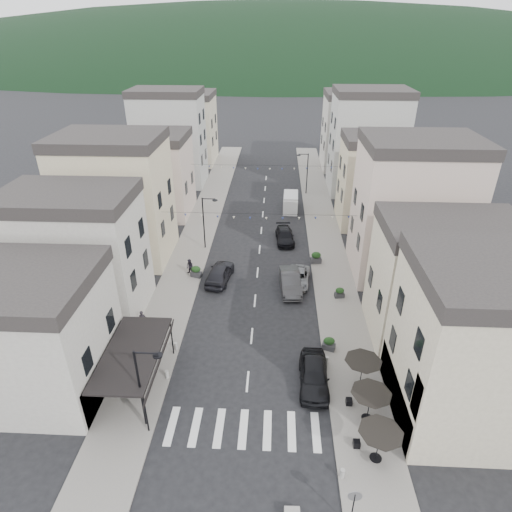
{
  "coord_description": "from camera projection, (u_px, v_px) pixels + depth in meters",
  "views": [
    {
      "loc": [
        1.7,
        -16.11,
        22.19
      ],
      "look_at": [
        -0.01,
        18.07,
        3.5
      ],
      "focal_mm": 30.0,
      "sensor_mm": 36.0,
      "label": 1
    }
  ],
  "objects": [
    {
      "name": "boutique_building",
      "position": [
        10.0,
        339.0,
        27.97
      ],
      "size": [
        12.0,
        8.0,
        8.0
      ],
      "primitive_type": "cube",
      "color": "#A8A29A",
      "rests_on": "ground"
    },
    {
      "name": "streetlamp_left_near",
      "position": [
        144.0,
        382.0,
        25.06
      ],
      "size": [
        1.7,
        0.56,
        6.0
      ],
      "color": "black",
      "rests_on": "ground"
    },
    {
      "name": "traffic_sign",
      "position": [
        354.0,
        502.0,
        20.58
      ],
      "size": [
        0.7,
        0.07,
        2.7
      ],
      "color": "black",
      "rests_on": "ground"
    },
    {
      "name": "bistro_building",
      "position": [
        489.0,
        353.0,
        25.3
      ],
      "size": [
        10.0,
        8.0,
        10.0
      ],
      "primitive_type": "cube",
      "color": "#B4A88F",
      "rests_on": "ground"
    },
    {
      "name": "buildings_row_right",
      "position": [
        380.0,
        168.0,
        53.24
      ],
      "size": [
        10.2,
        54.16,
        14.5
      ],
      "color": "#B4A88F",
      "rests_on": "ground"
    },
    {
      "name": "parked_car_e",
      "position": [
        220.0,
        273.0,
        41.48
      ],
      "size": [
        2.69,
        5.26,
        1.71
      ],
      "primitive_type": "imported",
      "rotation": [
        0.0,
        0.0,
        3.01
      ],
      "color": "black",
      "rests_on": "ground"
    },
    {
      "name": "planter_ra",
      "position": [
        329.0,
        344.0,
        32.65
      ],
      "size": [
        1.11,
        0.84,
        1.1
      ],
      "rotation": [
        0.0,
        0.0,
        -0.34
      ],
      "color": "#333235",
      "rests_on": "sidewalk_right"
    },
    {
      "name": "bunting_near",
      "position": [
        258.0,
        217.0,
        41.4
      ],
      "size": [
        19.0,
        0.28,
        0.62
      ],
      "color": "black",
      "rests_on": "ground"
    },
    {
      "name": "streetlamp_right_far",
      "position": [
        305.0,
        169.0,
        61.37
      ],
      "size": [
        1.7,
        0.56,
        6.0
      ],
      "color": "black",
      "rests_on": "ground"
    },
    {
      "name": "pedestrian_b",
      "position": [
        190.0,
        267.0,
        42.37
      ],
      "size": [
        1.0,
        0.94,
        1.63
      ],
      "primitive_type": "imported",
      "rotation": [
        0.0,
        0.0,
        -0.55
      ],
      "color": "black",
      "rests_on": "sidewalk_left"
    },
    {
      "name": "cafe_terrace",
      "position": [
        371.0,
        396.0,
        25.81
      ],
      "size": [
        2.5,
        8.1,
        2.53
      ],
      "color": "black",
      "rests_on": "ground"
    },
    {
      "name": "hill_backdrop",
      "position": [
        277.0,
        60.0,
        287.79
      ],
      "size": [
        640.0,
        360.0,
        70.0
      ],
      "primitive_type": "ellipsoid",
      "color": "black",
      "rests_on": "ground"
    },
    {
      "name": "sidewalk_right",
      "position": [
        323.0,
        228.0,
        52.52
      ],
      "size": [
        4.0,
        76.0,
        0.12
      ],
      "primitive_type": "cube",
      "color": "slate",
      "rests_on": "ground"
    },
    {
      "name": "streetlamp_left_far",
      "position": [
        206.0,
        218.0,
        46.1
      ],
      "size": [
        1.7,
        0.56,
        6.0
      ],
      "color": "black",
      "rests_on": "ground"
    },
    {
      "name": "parked_car_a",
      "position": [
        314.0,
        375.0,
        29.48
      ],
      "size": [
        2.16,
        5.07,
        1.71
      ],
      "primitive_type": "imported",
      "rotation": [
        0.0,
        0.0,
        -0.03
      ],
      "color": "black",
      "rests_on": "ground"
    },
    {
      "name": "bunting_far",
      "position": [
        264.0,
        168.0,
        55.43
      ],
      "size": [
        19.0,
        0.28,
        0.62
      ],
      "color": "black",
      "rests_on": "ground"
    },
    {
      "name": "planter_la",
      "position": [
        157.0,
        331.0,
        33.95
      ],
      "size": [
        1.1,
        0.73,
        1.14
      ],
      "rotation": [
        0.0,
        0.0,
        0.18
      ],
      "color": "#2F2F32",
      "rests_on": "sidewalk_left"
    },
    {
      "name": "planter_rc",
      "position": [
        316.0,
        258.0,
        44.48
      ],
      "size": [
        1.18,
        0.75,
        1.25
      ],
      "rotation": [
        0.0,
        0.0,
        0.12
      ],
      "color": "#333336",
      "rests_on": "sidewalk_right"
    },
    {
      "name": "planter_lb",
      "position": [
        196.0,
        272.0,
        42.04
      ],
      "size": [
        1.18,
        0.87,
        1.18
      ],
      "rotation": [
        0.0,
        0.0,
        -0.31
      ],
      "color": "#2C2C2E",
      "rests_on": "sidewalk_left"
    },
    {
      "name": "boutique_awning",
      "position": [
        136.0,
        354.0,
        28.03
      ],
      "size": [
        3.77,
        7.5,
        3.28
      ],
      "color": "black",
      "rests_on": "ground"
    },
    {
      "name": "buildings_row_left",
      "position": [
        152.0,
        163.0,
        55.62
      ],
      "size": [
        10.2,
        54.16,
        14.0
      ],
      "color": "#A8A29A",
      "rests_on": "ground"
    },
    {
      "name": "parked_car_d",
      "position": [
        285.0,
        236.0,
        49.09
      ],
      "size": [
        2.36,
        4.95,
        1.39
      ],
      "primitive_type": "imported",
      "rotation": [
        0.0,
        0.0,
        0.09
      ],
      "color": "black",
      "rests_on": "ground"
    },
    {
      "name": "delivery_van",
      "position": [
        291.0,
        202.0,
        57.31
      ],
      "size": [
        2.06,
        4.83,
        2.28
      ],
      "rotation": [
        0.0,
        0.0,
        -0.04
      ],
      "color": "silver",
      "rests_on": "ground"
    },
    {
      "name": "bollards",
      "position": [
        247.0,
        382.0,
        29.45
      ],
      "size": [
        11.66,
        10.26,
        0.6
      ],
      "color": "gray",
      "rests_on": "ground"
    },
    {
      "name": "ground",
      "position": [
        241.0,
        457.0,
        24.83
      ],
      "size": [
        700.0,
        700.0,
        0.0
      ],
      "primitive_type": "plane",
      "color": "black",
      "rests_on": "ground"
    },
    {
      "name": "sidewalk_left",
      "position": [
        202.0,
        225.0,
        53.17
      ],
      "size": [
        4.0,
        76.0,
        0.12
      ],
      "primitive_type": "cube",
      "color": "slate",
      "rests_on": "ground"
    },
    {
      "name": "pedestrian_a",
      "position": [
        143.0,
        320.0,
        34.68
      ],
      "size": [
        0.69,
        0.52,
        1.71
      ],
      "primitive_type": "imported",
      "rotation": [
        0.0,
        0.0,
        0.2
      ],
      "color": "black",
      "rests_on": "sidewalk_left"
    },
    {
      "name": "parked_car_c",
      "position": [
        298.0,
        278.0,
        41.17
      ],
      "size": [
        2.6,
        4.72,
        1.25
      ],
      "primitive_type": "imported",
      "rotation": [
        0.0,
        0.0,
        -0.12
      ],
      "color": "gray",
      "rests_on": "ground"
    },
    {
      "name": "parked_car_b",
      "position": [
        290.0,
        282.0,
        40.11
      ],
      "size": [
        2.16,
        5.2,
        1.67
      ],
      "primitive_type": "imported",
      "rotation": [
        0.0,
        0.0,
        0.08
      ],
      "color": "#2F2F31",
      "rests_on": "ground"
    },
    {
      "name": "planter_rb",
      "position": [
        340.0,
        293.0,
        38.92
      ],
      "size": [
        0.95,
        0.61,
        1.0
      ],
      "rotation": [
        0.0,
        0.0,
        0.14
      ],
      "color": "#28292B",
      "rests_on": "sidewalk_right"
    }
  ]
}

